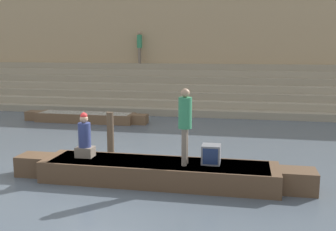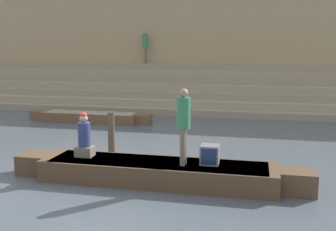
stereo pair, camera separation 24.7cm
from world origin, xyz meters
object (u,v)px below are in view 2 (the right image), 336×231
Objects in this scene: person_standing at (184,121)px; person_rowing at (84,138)px; mooring_post at (111,135)px; rowboat_main at (157,171)px; person_on_steps at (145,45)px; moored_boat_shore at (90,117)px; tv_set at (210,155)px.

person_standing is 1.59× the size of person_rowing.
mooring_post is at bearing 91.16° from person_rowing.
person_on_steps is (-3.97, 13.03, 3.06)m from rowboat_main.
person_on_steps reaches higher than moored_boat_shore.
tv_set is 0.08× the size of moored_boat_shore.
mooring_post is at bearing 136.93° from rowboat_main.
person_standing is 3.12m from mooring_post.
tv_set is (1.23, 0.10, 0.46)m from rowboat_main.
person_on_steps is (-2.12, 12.94, 2.37)m from person_rowing.
moored_boat_shore is 6.90m from person_on_steps.
person_standing is at bearing -36.55° from mooring_post.
person_standing reaches higher than tv_set.
tv_set reaches higher than moored_boat_shore.
person_on_steps is at bearing 82.25° from moored_boat_shore.
person_on_steps is (-5.20, 12.93, 2.60)m from tv_set.
person_standing is at bearing -169.95° from tv_set.
mooring_post is at bearing 163.80° from person_on_steps.
person_on_steps reaches higher than person_rowing.
tv_set is at bearing 4.12° from person_rowing.
tv_set is (3.07, 0.01, -0.23)m from person_rowing.
rowboat_main is at bearing -56.22° from moored_boat_shore.
mooring_post is at bearing -60.93° from moored_boat_shore.
person_on_steps is at bearing 95.81° from person_standing.
rowboat_main is 13.96m from person_on_steps.
person_standing is at bearing 0.16° from person_rowing.
moored_boat_shore is 3.03× the size of person_on_steps.
moored_boat_shore is at bearing 119.67° from mooring_post.
mooring_post is at bearing 145.14° from tv_set.
tv_set is at bearing -28.32° from mooring_post.
person_standing is 14.01m from person_on_steps.
moored_boat_shore is at bearing 125.39° from rowboat_main.
tv_set is 14.18m from person_on_steps.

